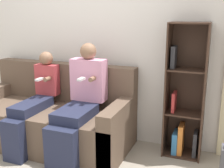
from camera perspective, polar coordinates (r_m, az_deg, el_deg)
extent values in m
cube|color=silver|center=(3.63, -4.24, 9.10)|extent=(10.00, 0.06, 2.55)
cube|color=brown|center=(3.52, -13.12, -8.84)|extent=(1.95, 0.72, 0.48)
cube|color=brown|center=(3.79, -9.51, -3.00)|extent=(1.95, 0.18, 0.97)
cube|color=brown|center=(3.10, 0.82, -10.09)|extent=(0.16, 0.72, 0.64)
cube|color=#232842|center=(2.98, -10.28, -13.20)|extent=(0.35, 0.12, 0.48)
cube|color=#232842|center=(3.11, -7.46, -5.94)|extent=(0.35, 0.52, 0.11)
cube|color=#E599BC|center=(3.32, -4.73, 0.88)|extent=(0.41, 0.18, 0.49)
sphere|color=#8C664C|center=(3.26, -4.85, 6.65)|extent=(0.19, 0.19, 0.19)
cylinder|color=#8C664C|center=(3.14, -4.04, 1.02)|extent=(0.05, 0.10, 0.05)
cube|color=white|center=(3.14, -6.28, 1.00)|extent=(0.05, 0.12, 0.02)
cube|color=#232842|center=(3.30, -19.33, -10.91)|extent=(0.25, 0.12, 0.48)
cube|color=#232842|center=(3.44, -16.03, -4.36)|extent=(0.25, 0.57, 0.11)
cube|color=#B73D42|center=(3.65, -13.00, 0.90)|extent=(0.29, 0.13, 0.38)
sphere|color=#8C664C|center=(3.60, -13.24, 5.12)|extent=(0.17, 0.17, 0.17)
cylinder|color=#8C664C|center=(3.50, -13.01, 1.00)|extent=(0.05, 0.10, 0.05)
cube|color=white|center=(3.51, -14.54, 0.93)|extent=(0.05, 0.12, 0.02)
cube|color=#3D281E|center=(3.22, 11.14, -1.22)|extent=(0.02, 0.31, 1.51)
cube|color=#3D281E|center=(3.18, 18.30, -1.89)|extent=(0.02, 0.31, 1.51)
cube|color=#3D281E|center=(3.34, 15.01, -0.91)|extent=(0.42, 0.02, 1.51)
cube|color=#3D281E|center=(3.47, 13.90, -13.47)|extent=(0.39, 0.27, 0.02)
cube|color=#3D281E|center=(3.27, 14.42, -5.74)|extent=(0.39, 0.27, 0.02)
cube|color=#3D281E|center=(3.14, 14.98, 2.81)|extent=(0.39, 0.27, 0.02)
cube|color=#3D281E|center=(3.08, 15.58, 11.88)|extent=(0.39, 0.27, 0.02)
cube|color=#333338|center=(3.39, 16.54, -11.50)|extent=(0.04, 0.18, 0.28)
cube|color=#C63838|center=(3.25, 12.49, -3.54)|extent=(0.03, 0.17, 0.22)
cube|color=teal|center=(3.42, 12.78, -11.34)|extent=(0.06, 0.22, 0.25)
cube|color=#333338|center=(3.14, 12.44, 5.36)|extent=(0.04, 0.17, 0.24)
cube|color=orange|center=(3.39, 13.83, -10.71)|extent=(0.05, 0.20, 0.35)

